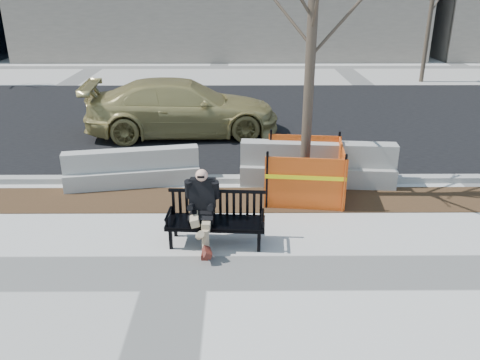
% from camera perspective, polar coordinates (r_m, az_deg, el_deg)
% --- Properties ---
extents(ground, '(120.00, 120.00, 0.00)m').
position_cam_1_polar(ground, '(7.46, -7.38, -10.71)').
color(ground, beige).
rests_on(ground, ground).
extents(mulch_strip, '(40.00, 1.20, 0.02)m').
position_cam_1_polar(mulch_strip, '(9.73, -5.66, -2.33)').
color(mulch_strip, '#47301C').
rests_on(mulch_strip, ground).
extents(asphalt_street, '(60.00, 10.40, 0.01)m').
position_cam_1_polar(asphalt_street, '(15.56, -3.71, 7.23)').
color(asphalt_street, black).
rests_on(asphalt_street, ground).
extents(curb, '(60.00, 0.25, 0.12)m').
position_cam_1_polar(curb, '(10.57, -5.24, 0.09)').
color(curb, '#9E9B93').
rests_on(curb, ground).
extents(bench, '(1.67, 0.69, 0.87)m').
position_cam_1_polar(bench, '(8.16, -2.81, -7.41)').
color(bench, black).
rests_on(bench, ground).
extents(seated_man, '(0.60, 0.94, 1.27)m').
position_cam_1_polar(seated_man, '(8.22, -4.35, -7.20)').
color(seated_man, black).
rests_on(seated_man, ground).
extents(tree_fence, '(2.52, 2.52, 5.70)m').
position_cam_1_polar(tree_fence, '(10.01, 7.40, -1.70)').
color(tree_fence, '#FF5A1D').
rests_on(tree_fence, ground).
extents(sedan, '(5.46, 2.60, 1.54)m').
position_cam_1_polar(sedan, '(13.98, -6.57, 5.36)').
color(sedan, '#A29454').
rests_on(sedan, ground).
extents(jersey_barrier_left, '(2.84, 1.06, 0.80)m').
position_cam_1_polar(jersey_barrier_left, '(10.65, -12.32, -0.54)').
color(jersey_barrier_left, '#A7A59C').
rests_on(jersey_barrier_left, ground).
extents(jersey_barrier_right, '(3.28, 0.91, 0.93)m').
position_cam_1_polar(jersey_barrier_right, '(10.60, 8.89, -0.39)').
color(jersey_barrier_right, '#99978F').
rests_on(jersey_barrier_right, ground).
extents(far_tree_right, '(2.23, 2.23, 5.35)m').
position_cam_1_polar(far_tree_right, '(22.83, 20.41, 10.74)').
color(far_tree_right, '#4E4032').
rests_on(far_tree_right, ground).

